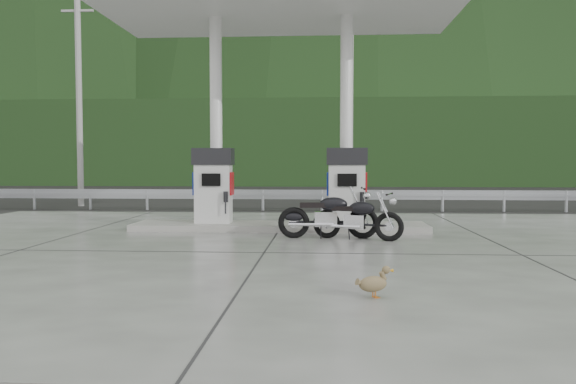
# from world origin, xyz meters

# --- Properties ---
(ground) EXTENTS (160.00, 160.00, 0.00)m
(ground) POSITION_xyz_m (0.00, 0.00, 0.00)
(ground) COLOR black
(ground) RESTS_ON ground
(forecourt_apron) EXTENTS (18.00, 14.00, 0.02)m
(forecourt_apron) POSITION_xyz_m (0.00, 0.00, 0.01)
(forecourt_apron) COLOR #62635E
(forecourt_apron) RESTS_ON ground
(pump_island) EXTENTS (7.00, 1.40, 0.15)m
(pump_island) POSITION_xyz_m (0.00, 2.50, 0.10)
(pump_island) COLOR gray
(pump_island) RESTS_ON forecourt_apron
(gas_pump_left) EXTENTS (0.95, 0.55, 1.80)m
(gas_pump_left) POSITION_xyz_m (-1.60, 2.50, 1.07)
(gas_pump_left) COLOR silver
(gas_pump_left) RESTS_ON pump_island
(gas_pump_right) EXTENTS (0.95, 0.55, 1.80)m
(gas_pump_right) POSITION_xyz_m (1.60, 2.50, 1.07)
(gas_pump_right) COLOR silver
(gas_pump_right) RESTS_ON pump_island
(canopy_column_left) EXTENTS (0.30, 0.30, 5.00)m
(canopy_column_left) POSITION_xyz_m (-1.60, 2.90, 2.67)
(canopy_column_left) COLOR white
(canopy_column_left) RESTS_ON pump_island
(canopy_column_right) EXTENTS (0.30, 0.30, 5.00)m
(canopy_column_right) POSITION_xyz_m (1.60, 2.90, 2.67)
(canopy_column_right) COLOR white
(canopy_column_right) RESTS_ON pump_island
(canopy_roof) EXTENTS (8.50, 5.00, 0.40)m
(canopy_roof) POSITION_xyz_m (0.00, 2.50, 5.37)
(canopy_roof) COLOR white
(canopy_roof) RESTS_ON canopy_column_left
(guardrail) EXTENTS (26.00, 0.16, 1.42)m
(guardrail) POSITION_xyz_m (0.00, 8.00, 0.71)
(guardrail) COLOR #9EA2A5
(guardrail) RESTS_ON ground
(road) EXTENTS (60.00, 7.00, 0.01)m
(road) POSITION_xyz_m (0.00, 11.50, 0.00)
(road) COLOR black
(road) RESTS_ON ground
(utility_pole_a) EXTENTS (0.22, 0.22, 8.00)m
(utility_pole_a) POSITION_xyz_m (-8.00, 9.50, 4.00)
(utility_pole_a) COLOR gray
(utility_pole_a) RESTS_ON ground
(utility_pole_b) EXTENTS (0.22, 0.22, 8.00)m
(utility_pole_b) POSITION_xyz_m (2.00, 9.50, 4.00)
(utility_pole_b) COLOR gray
(utility_pole_b) RESTS_ON ground
(tree_band) EXTENTS (80.00, 6.00, 6.00)m
(tree_band) POSITION_xyz_m (0.00, 30.00, 3.00)
(tree_band) COLOR black
(tree_band) RESTS_ON ground
(forested_hills) EXTENTS (100.00, 40.00, 140.00)m
(forested_hills) POSITION_xyz_m (0.00, 60.00, 0.00)
(forested_hills) COLOR black
(forested_hills) RESTS_ON ground
(motorcycle_left) EXTENTS (1.90, 1.11, 0.86)m
(motorcycle_left) POSITION_xyz_m (1.76, 0.83, 0.45)
(motorcycle_left) COLOR black
(motorcycle_left) RESTS_ON forecourt_apron
(motorcycle_right) EXTENTS (2.00, 0.67, 0.94)m
(motorcycle_right) POSITION_xyz_m (1.16, 1.02, 0.49)
(motorcycle_right) COLOR black
(motorcycle_right) RESTS_ON forecourt_apron
(duck) EXTENTS (0.45, 0.29, 0.32)m
(duck) POSITION_xyz_m (1.64, -4.23, 0.18)
(duck) COLOR brown
(duck) RESTS_ON forecourt_apron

